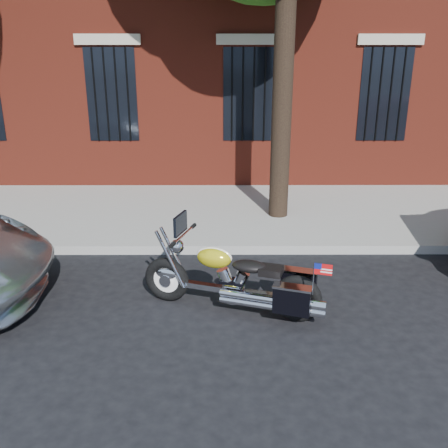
{
  "coord_description": "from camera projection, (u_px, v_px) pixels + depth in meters",
  "views": [
    {
      "loc": [
        -0.57,
        -6.21,
        3.22
      ],
      "look_at": [
        -0.55,
        0.8,
        0.71
      ],
      "focal_mm": 40.0,
      "sensor_mm": 36.0,
      "label": 1
    }
  ],
  "objects": [
    {
      "name": "ground",
      "position": [
        263.0,
        291.0,
        6.93
      ],
      "size": [
        120.0,
        120.0,
        0.0
      ],
      "primitive_type": "plane",
      "color": "black",
      "rests_on": "ground"
    },
    {
      "name": "curb",
      "position": [
        257.0,
        248.0,
        8.2
      ],
      "size": [
        40.0,
        0.16,
        0.15
      ],
      "primitive_type": "cube",
      "color": "gray",
      "rests_on": "ground"
    },
    {
      "name": "sidewalk",
      "position": [
        251.0,
        213.0,
        9.97
      ],
      "size": [
        40.0,
        3.6,
        0.15
      ],
      "primitive_type": "cube",
      "color": "gray",
      "rests_on": "ground"
    },
    {
      "name": "motorcycle",
      "position": [
        239.0,
        282.0,
        6.26
      ],
      "size": [
        2.28,
        1.2,
        1.24
      ],
      "rotation": [
        0.0,
        0.0,
        -0.31
      ],
      "color": "black",
      "rests_on": "ground"
    }
  ]
}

